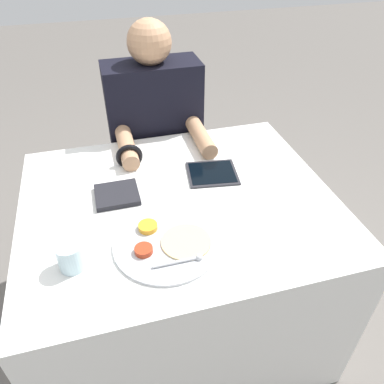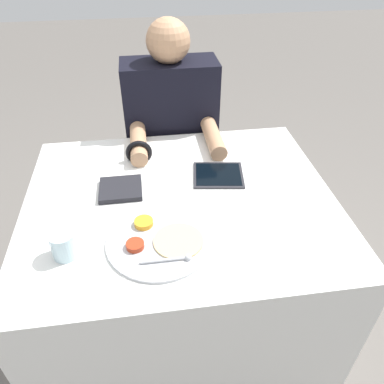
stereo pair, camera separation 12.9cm
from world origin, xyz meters
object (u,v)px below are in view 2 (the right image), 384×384
red_notebook (121,189)px  drinking_glass (64,245)px  person_diner (172,153)px  thali_tray (160,240)px  tablet_device (218,175)px

red_notebook → drinking_glass: 0.34m
red_notebook → person_diner: size_ratio=0.13×
thali_tray → person_diner: 0.82m
thali_tray → drinking_glass: size_ratio=3.87×
person_diner → red_notebook: bearing=-115.1°
tablet_device → drinking_glass: size_ratio=2.48×
red_notebook → person_diner: (0.24, 0.51, -0.18)m
red_notebook → tablet_device: red_notebook is taller
red_notebook → person_diner: 0.59m
thali_tray → red_notebook: thali_tray is taller
drinking_glass → red_notebook: bearing=61.4°
tablet_device → red_notebook: bearing=-173.3°
red_notebook → tablet_device: (0.38, 0.04, -0.00)m
tablet_device → drinking_glass: (-0.54, -0.34, 0.04)m
thali_tray → person_diner: size_ratio=0.27×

